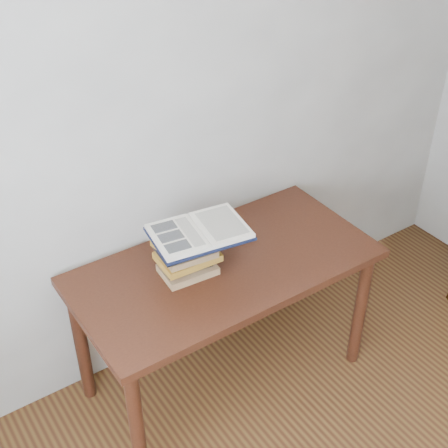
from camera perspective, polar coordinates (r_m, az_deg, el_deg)
desk at (r=2.75m, az=0.11°, el=-5.24°), size 1.32×0.66×0.71m
book_stack at (r=2.59m, az=-3.49°, el=-2.78°), size 0.26×0.20×0.18m
open_book at (r=2.53m, az=-2.26°, el=-0.72°), size 0.42×0.32×0.03m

